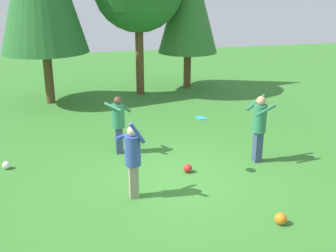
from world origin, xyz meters
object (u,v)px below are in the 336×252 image
ball_white (6,165)px  person_bystander (118,120)px  person_thrower (133,156)px  person_catcher (259,123)px  ball_orange (281,219)px  ball_red (188,168)px  frisbee (201,118)px

ball_white → person_bystander: bearing=6.4°
person_thrower → ball_white: size_ratio=9.12×
person_thrower → person_bystander: size_ratio=1.13×
person_catcher → ball_orange: size_ratio=7.49×
ball_red → ball_orange: ball_orange is taller
person_catcher → person_bystander: person_catcher is taller
person_catcher → frisbee: size_ratio=5.46×
person_thrower → person_bystander: 2.56m
person_thrower → frisbee: (1.76, 0.71, 0.47)m
person_bystander → ball_white: 3.05m
person_bystander → ball_white: bearing=-126.4°
ball_red → ball_orange: 2.88m
ball_white → ball_orange: 6.74m
person_catcher → ball_orange: person_catcher is taller
frisbee → ball_orange: 2.94m
person_bystander → person_thrower: bearing=-44.0°
person_catcher → person_bystander: bearing=-35.6°
frisbee → ball_white: frisbee is taller
frisbee → ball_red: 1.37m
person_catcher → frisbee: (-1.70, -0.36, 0.39)m
ball_red → ball_white: size_ratio=1.09×
ball_orange → ball_red: bearing=111.5°
person_catcher → ball_white: person_catcher is taller
person_bystander → ball_white: (-2.91, -0.33, -0.85)m
ball_orange → frisbee: bearing=107.8°
person_catcher → ball_white: size_ratio=8.94×
person_bystander → ball_red: size_ratio=7.46×
person_bystander → ball_red: (1.45, -1.66, -0.84)m
ball_red → frisbee: bearing=-35.4°
person_catcher → ball_red: size_ratio=8.23×
person_thrower → ball_red: 1.95m
person_bystander → frisbee: bearing=0.0°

